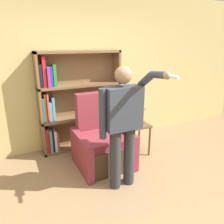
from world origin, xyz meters
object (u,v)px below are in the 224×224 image
at_px(side_table, 137,130).
at_px(armchair, 102,143).
at_px(table_lamp, 138,105).
at_px(person_standing, 123,121).
at_px(bookcase, 73,103).

bearing_deg(side_table, armchair, -177.01).
bearing_deg(table_lamp, person_standing, -133.49).
bearing_deg(table_lamp, bookcase, 141.94).
bearing_deg(table_lamp, side_table, 180.00).
distance_m(person_standing, table_lamp, 0.97).
xyz_separation_m(person_standing, table_lamp, (0.67, 0.70, -0.05)).
bearing_deg(armchair, side_table, 2.99).
bearing_deg(person_standing, table_lamp, 46.51).
bearing_deg(bookcase, side_table, -38.06).
bearing_deg(bookcase, armchair, -73.29).
relative_size(person_standing, side_table, 2.92).
height_order(person_standing, side_table, person_standing).
relative_size(armchair, table_lamp, 2.57).
bearing_deg(bookcase, table_lamp, -38.06).
bearing_deg(bookcase, person_standing, -80.13).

